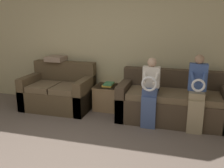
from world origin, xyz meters
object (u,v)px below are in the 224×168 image
Objects in this scene: child_left_seated at (150,90)px; side_shelf at (109,97)px; couch_main at (173,103)px; book_stack at (108,84)px; child_right_seated at (197,91)px; couch_side at (59,92)px; throw_pillow at (56,59)px.

child_left_seated is 2.13× the size of side_shelf.
book_stack is (-1.26, 0.21, 0.19)m from couch_main.
child_left_seated reaches higher than book_stack.
couch_main reaches higher than book_stack.
couch_main is at bearing 136.17° from child_right_seated.
child_left_seated is (1.88, -0.38, 0.31)m from couch_side.
child_right_seated reaches higher than child_left_seated.
child_left_seated is 0.74m from child_right_seated.
couch_side is 1.08× the size of child_right_seated.
side_shelf is at bearing 160.66° from child_right_seated.
child_right_seated is at bearing -13.19° from throw_pillow.
couch_main is at bearing -9.51° from book_stack.
book_stack is (-1.63, 0.56, -0.16)m from child_right_seated.
child_right_seated is 2.89m from throw_pillow.
throw_pillow is at bearing 123.29° from couch_side.
book_stack is at bearing 170.49° from couch_main.
side_shelf is (-0.89, 0.58, -0.39)m from child_left_seated.
child_right_seated is 1.78m from side_shelf.
couch_side is 1.01m from side_shelf.
book_stack is at bearing -118.69° from side_shelf.
couch_side is 1.16× the size of child_left_seated.
child_left_seated is at bearing -33.07° from side_shelf.
child_left_seated is at bearing -11.38° from couch_side.
couch_main is at bearing -9.84° from side_shelf.
child_left_seated reaches higher than couch_main.
child_left_seated is at bearing -179.25° from child_right_seated.
throw_pillow is at bearing 172.88° from couch_main.
throw_pillow is (-0.19, 0.29, 0.64)m from couch_side.
book_stack is at bearing 160.91° from child_right_seated.
couch_main is 2.53m from throw_pillow.
side_shelf is (0.98, 0.20, -0.08)m from couch_side.
side_shelf is 1.38m from throw_pillow.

